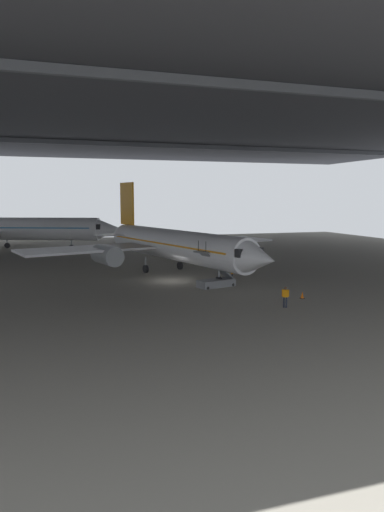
{
  "coord_description": "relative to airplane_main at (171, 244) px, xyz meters",
  "views": [
    {
      "loc": [
        -12.25,
        -44.24,
        8.33
      ],
      "look_at": [
        2.0,
        0.47,
        2.4
      ],
      "focal_mm": 32.04,
      "sensor_mm": 36.0,
      "label": 1
    }
  ],
  "objects": [
    {
      "name": "boarding_stairs",
      "position": [
        1.96,
        -8.9,
        -2.54
      ],
      "size": [
        4.2,
        2.42,
        4.43
      ],
      "color": "slate",
      "rests_on": "ground_plane"
    },
    {
      "name": "airplane_distant",
      "position": [
        -18.54,
        30.61,
        0.17
      ],
      "size": [
        34.6,
        34.45,
        11.27
      ],
      "color": "white",
      "rests_on": "ground_plane"
    },
    {
      "name": "ground_plane",
      "position": [
        -0.86,
        -4.56,
        -3.25
      ],
      "size": [
        110.0,
        110.0,
        0.0
      ],
      "primitive_type": "plane",
      "color": "gray"
    },
    {
      "name": "crew_worker_near_nose",
      "position": [
        4.12,
        -18.31,
        -2.32
      ],
      "size": [
        0.5,
        0.36,
        1.64
      ],
      "color": "#232838",
      "rests_on": "ground_plane"
    },
    {
      "name": "crew_worker_by_stairs",
      "position": [
        4.31,
        -7.3,
        -2.26
      ],
      "size": [
        0.34,
        0.52,
        1.73
      ],
      "color": "#232838",
      "rests_on": "ground_plane"
    },
    {
      "name": "hangar_structure",
      "position": [
        -0.93,
        9.2,
        14.65
      ],
      "size": [
        121.0,
        99.0,
        18.54
      ],
      "color": "#4C4F54",
      "rests_on": "ground_plane"
    },
    {
      "name": "airplane_main",
      "position": [
        0.0,
        0.0,
        0.0
      ],
      "size": [
        31.69,
        32.14,
        10.39
      ],
      "color": "white",
      "rests_on": "ground_plane"
    },
    {
      "name": "traffic_cone_orange",
      "position": [
        7.09,
        -15.89,
        -2.96
      ],
      "size": [
        0.36,
        0.36,
        0.6
      ],
      "color": "black",
      "rests_on": "ground_plane"
    }
  ]
}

